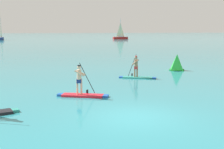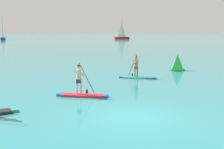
% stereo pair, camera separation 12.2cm
% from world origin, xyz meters
% --- Properties ---
extents(ground, '(440.00, 440.00, 0.00)m').
position_xyz_m(ground, '(0.00, 0.00, 0.00)').
color(ground, teal).
extents(paddleboarder_mid_center, '(2.89, 1.34, 1.88)m').
position_xyz_m(paddleboarder_mid_center, '(-2.01, 4.35, 0.37)').
color(paddleboarder_mid_center, red).
rests_on(paddleboarder_mid_center, ground).
extents(paddleboarder_far_right, '(2.82, 1.45, 1.84)m').
position_xyz_m(paddleboarder_far_right, '(2.55, 10.08, 0.40)').
color(paddleboarder_far_right, teal).
rests_on(paddleboarder_far_right, ground).
extents(race_marker_buoy, '(1.54, 1.54, 1.47)m').
position_xyz_m(race_marker_buoy, '(7.15, 13.60, 0.66)').
color(race_marker_buoy, green).
rests_on(race_marker_buoy, ground).
extents(sailboat_left_horizon, '(1.89, 5.39, 7.31)m').
position_xyz_m(sailboat_left_horizon, '(-22.01, 89.08, 0.99)').
color(sailboat_left_horizon, navy).
rests_on(sailboat_left_horizon, ground).
extents(sailboat_right_horizon, '(5.23, 2.21, 7.03)m').
position_xyz_m(sailboat_right_horizon, '(16.57, 89.74, 0.87)').
color(sailboat_right_horizon, '#A51E1E').
rests_on(sailboat_right_horizon, ground).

